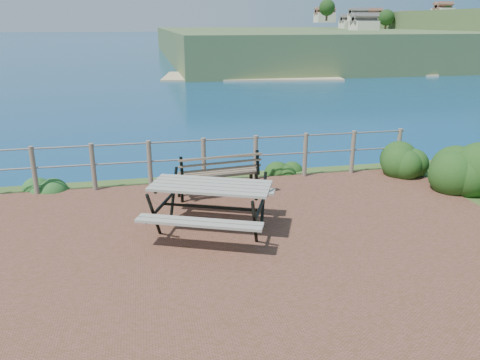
% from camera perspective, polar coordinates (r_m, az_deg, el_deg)
% --- Properties ---
extents(ground, '(10.00, 7.00, 0.12)m').
position_cam_1_polar(ground, '(7.24, -0.87, -8.97)').
color(ground, brown).
rests_on(ground, ground).
extents(ocean, '(1200.00, 1200.00, 0.00)m').
position_cam_1_polar(ocean, '(206.33, -11.85, 17.43)').
color(ocean, '#15527E').
rests_on(ocean, ground).
extents(safety_railing, '(9.40, 0.10, 1.00)m').
position_cam_1_polar(safety_railing, '(10.12, -4.45, 2.65)').
color(safety_railing, '#6B5B4C').
rests_on(safety_railing, ground).
extents(picnic_table, '(2.11, 1.59, 0.82)m').
position_cam_1_polar(picnic_table, '(7.77, -3.57, -2.76)').
color(picnic_table, gray).
rests_on(picnic_table, ground).
extents(park_bench, '(1.70, 0.61, 0.94)m').
position_cam_1_polar(park_bench, '(9.34, -2.76, 1.59)').
color(park_bench, brown).
rests_on(park_bench, ground).
extents(shrub_right_front, '(1.37, 1.37, 1.95)m').
position_cam_1_polar(shrub_right_front, '(10.94, 25.62, -1.09)').
color(shrub_right_front, '#173C12').
rests_on(shrub_right_front, ground).
extents(shrub_right_edge, '(1.05, 1.05, 1.50)m').
position_cam_1_polar(shrub_right_edge, '(11.61, 19.17, 0.81)').
color(shrub_right_edge, '#173C12').
rests_on(shrub_right_edge, ground).
extents(shrub_lip_west, '(0.70, 0.70, 0.41)m').
position_cam_1_polar(shrub_lip_west, '(10.75, -22.75, -1.02)').
color(shrub_lip_west, '#205722').
rests_on(shrub_lip_west, ground).
extents(shrub_lip_east, '(0.69, 0.69, 0.40)m').
position_cam_1_polar(shrub_lip_east, '(11.18, 5.50, 1.13)').
color(shrub_lip_east, '#173C12').
rests_on(shrub_lip_east, ground).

